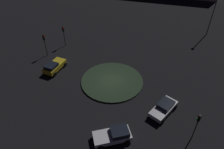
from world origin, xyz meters
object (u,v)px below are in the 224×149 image
traffic_light_southwest (197,122)px  traffic_light_north (45,41)px  car_yellow (54,66)px  streetlamp_southeast (216,4)px  car_white (114,135)px  traffic_light_northeast (64,32)px  car_silver (164,108)px

traffic_light_southwest → traffic_light_north: size_ratio=0.97×
car_yellow → traffic_light_north: bearing=50.4°
traffic_light_southwest → streetlamp_southeast: streetlamp_southeast is taller
car_yellow → streetlamp_southeast: size_ratio=0.43×
car_yellow → car_white: bearing=-120.1°
car_white → traffic_light_north: 20.89m
car_yellow → traffic_light_southwest: 22.18m
traffic_light_northeast → car_silver: bearing=3.0°
car_white → traffic_light_southwest: traffic_light_southwest is taller
car_silver → traffic_light_north: (5.26, 21.62, 2.09)m
traffic_light_northeast → traffic_light_southwest: (-12.00, -24.25, 0.02)m
car_yellow → car_white: size_ratio=0.91×
car_white → streetlamp_southeast: (30.53, -8.11, 5.60)m
traffic_light_northeast → streetlamp_southeast: (15.03, -24.38, 3.60)m
car_silver → car_yellow: car_yellow is taller
car_silver → streetlamp_southeast: bearing=-169.4°
car_white → streetlamp_southeast: streetlamp_southeast is taller
car_silver → traffic_light_southwest: bearing=74.2°
car_silver → traffic_light_north: size_ratio=1.15×
car_silver → traffic_light_northeast: traffic_light_northeast is taller
car_silver → traffic_light_southwest: 5.01m
traffic_light_southwest → car_white: bearing=48.8°
traffic_light_north → streetlamp_southeast: streetlamp_southeast is taller
car_silver → traffic_light_north: traffic_light_north is taller
traffic_light_northeast → streetlamp_southeast: bearing=59.1°
traffic_light_southwest → traffic_light_north: 26.56m
car_silver → traffic_light_northeast: size_ratio=1.19×
traffic_light_northeast → traffic_light_north: 4.23m
car_yellow → streetlamp_southeast: (22.35, -21.72, 5.55)m
car_yellow → traffic_light_northeast: 8.03m
car_silver → car_white: (-6.15, 4.24, -0.00)m
car_silver → traffic_light_southwest: (-2.66, -3.74, 2.01)m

